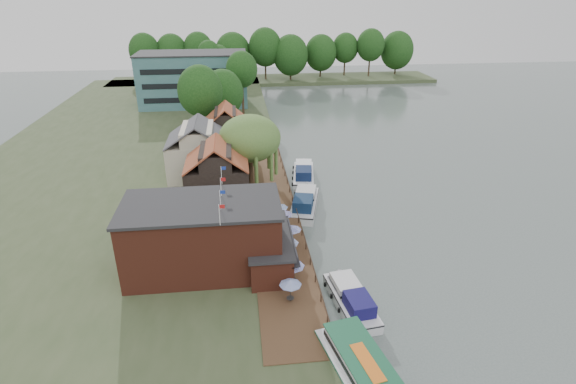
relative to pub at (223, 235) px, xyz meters
name	(u,v)px	position (x,y,z in m)	size (l,w,h in m)	color
ground	(355,260)	(14.00, 1.00, -4.65)	(260.00, 260.00, 0.00)	#4E5A56
land_bank	(135,157)	(-16.00, 36.00, -4.15)	(50.00, 140.00, 1.00)	#384728
quay_deck	(274,213)	(6.00, 11.00, -3.60)	(6.00, 50.00, 0.10)	#47301E
quay_rail	(295,207)	(8.70, 11.50, -3.15)	(0.20, 49.00, 1.00)	black
pub	(223,235)	(0.00, 0.00, 0.00)	(20.00, 11.00, 7.30)	maroon
hotel_block	(193,79)	(-8.00, 71.00, 2.50)	(25.40, 12.40, 12.30)	#38666B
cottage_a	(217,173)	(-1.00, 15.00, 0.60)	(8.60, 7.60, 8.50)	black
cottage_b	(199,149)	(-4.00, 25.00, 0.60)	(9.60, 8.60, 8.50)	beige
cottage_c	(226,130)	(0.00, 34.00, 0.60)	(7.60, 7.60, 8.50)	black
willow	(250,152)	(3.50, 20.00, 1.56)	(8.60, 8.60, 10.43)	#476B2D
umbrella_0	(290,290)	(5.93, -6.64, -2.36)	(2.04, 2.04, 2.38)	#1B3896
umbrella_1	(292,272)	(6.45, -3.76, -2.36)	(2.42, 2.42, 2.38)	#1B2596
umbrella_2	(288,248)	(6.57, 0.50, -2.36)	(2.20, 2.20, 2.38)	navy
umbrella_3	(292,235)	(7.29, 3.26, -2.36)	(2.13, 2.13, 2.38)	navy
umbrella_4	(284,219)	(6.78, 6.97, -2.36)	(2.18, 2.18, 2.38)	navy
umbrella_5	(278,212)	(6.31, 8.79, -2.36)	(2.38, 2.38, 2.38)	#1B3F96
cruiser_0	(351,296)	(11.61, -6.69, -3.48)	(3.14, 9.72, 2.35)	silver
cruiser_1	(305,201)	(10.30, 13.68, -3.33)	(3.48, 10.76, 2.64)	silver
cruiser_2	(304,172)	(11.67, 23.83, -3.36)	(3.42, 10.56, 2.59)	white
tour_boat	(370,383)	(10.48, -16.80, -3.23)	(3.69, 13.06, 2.85)	silver
swan	(362,352)	(11.08, -12.62, -4.43)	(0.44, 0.44, 0.44)	white
bank_tree_0	(201,104)	(-4.43, 42.07, 3.28)	(8.01, 8.01, 13.86)	#143811
bank_tree_1	(223,98)	(-0.73, 52.18, 2.05)	(8.36, 8.36, 11.41)	#143811
bank_tree_2	(242,83)	(3.38, 60.01, 3.28)	(6.81, 6.81, 13.86)	#143811
bank_tree_3	(222,76)	(-1.46, 78.14, 1.79)	(7.01, 7.01, 10.88)	#143811
bank_tree_4	(210,65)	(-4.83, 87.78, 2.99)	(6.01, 6.01, 13.28)	#143811
bank_tree_5	(219,64)	(-2.74, 96.75, 1.89)	(7.54, 7.54, 11.09)	#143811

